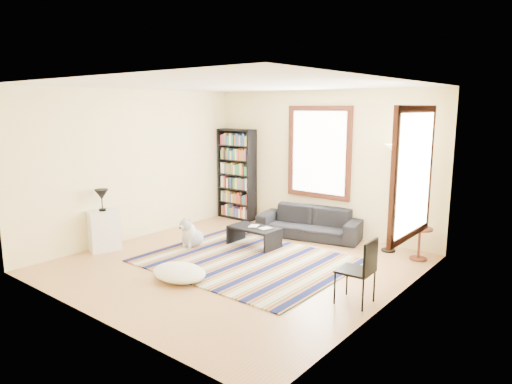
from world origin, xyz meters
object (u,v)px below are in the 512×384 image
Objects in this scene: dog at (193,232)px; side_table at (419,244)px; sofa at (310,222)px; white_cabinet at (104,230)px; coffee_table at (254,237)px; folding_chair at (355,271)px; bookshelf at (237,174)px; floor_cushion at (179,272)px; floor_lamp at (391,199)px.

side_table is at bearing 21.28° from dog.
sofa is 3.79m from white_cabinet.
white_cabinet is 1.28× the size of dog.
side_table is at bearing 23.92° from coffee_table.
coffee_table is 1.05× the size of folding_chair.
bookshelf reaches higher than dog.
coffee_table is at bearing 60.50° from white_cabinet.
dog is at bearing 129.30° from floor_cushion.
floor_cushion is 0.47× the size of floor_lamp.
sofa is 3.65× the size of side_table.
coffee_table is at bearing 154.63° from folding_chair.
dog is at bearing -145.36° from floor_lamp.
bookshelf is 3.91m from floor_cushion.
bookshelf is at bearing 176.09° from side_table.
floor_lamp is 0.88m from side_table.
side_table is (2.56, 1.14, 0.09)m from coffee_table.
folding_chair is at bearing -77.52° from floor_lamp.
white_cabinet is (-0.29, -3.21, -0.65)m from bookshelf.
floor_lamp is 2.42m from folding_chair.
folding_chair is (-0.05, -2.20, 0.16)m from side_table.
floor_cushion is (0.16, -1.93, -0.07)m from coffee_table.
folding_chair is 3.38m from dog.
bookshelf reaches higher than coffee_table.
bookshelf is 2.29× the size of floor_cushion.
white_cabinet is at bearing -173.17° from folding_chair.
sofa is 1.24m from coffee_table.
folding_chair is at bearing -13.21° from dog.
folding_chair is 1.57× the size of dog.
floor_lamp is 3.41× the size of dog.
white_cabinet is at bearing -141.41° from sofa.
sofa is 2.26m from dog.
bookshelf reaches higher than white_cabinet.
floor_lamp is at bearing 32.09° from coffee_table.
bookshelf is 1.08× the size of floor_lamp.
bookshelf is at bearing 177.33° from floor_lamp.
dog is (1.10, 1.08, -0.08)m from white_cabinet.
side_table is 0.77× the size of white_cabinet.
side_table is at bearing 51.93° from floor_cushion.
floor_cushion is 1.25× the size of white_cabinet.
side_table reaches higher than coffee_table.
white_cabinet is (-3.94, -3.04, -0.58)m from floor_lamp.
bookshelf is 3.70× the size of side_table.
coffee_table is 1.29× the size of white_cabinet.
dog reaches higher than floor_cushion.
sofa is at bearing 48.19° from dog.
floor_cushion is at bearing -57.88° from dog.
folding_chair is 4.51m from white_cabinet.
sofa is 3.03m from folding_chair.
floor_lamp is (1.55, 0.10, 0.64)m from sofa.
bookshelf is 2.86× the size of white_cabinet.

